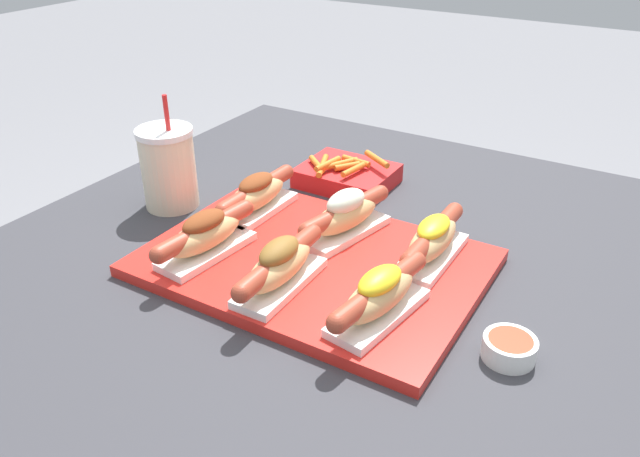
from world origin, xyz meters
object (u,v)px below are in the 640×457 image
object	(u,v)px
hot_dog_1	(280,265)
hot_dog_2	(379,295)
hot_dog_4	(345,215)
sauce_bowl	(509,347)
serving_tray	(313,263)
drink_cup	(168,168)
hot_dog_0	(205,235)
hot_dog_5	(433,240)
fries_basket	(347,175)
hot_dog_3	(257,195)

from	to	relation	value
hot_dog_1	hot_dog_2	xyz separation A→B (m)	(0.14, 0.01, -0.00)
hot_dog_4	sauce_bowl	size ratio (longest dim) A/B	3.02
sauce_bowl	serving_tray	bearing A→B (deg)	170.97
sauce_bowl	drink_cup	size ratio (longest dim) A/B	0.32
serving_tray	hot_dog_0	size ratio (longest dim) A/B	2.43
serving_tray	drink_cup	world-z (taller)	drink_cup
hot_dog_1	sauce_bowl	world-z (taller)	hot_dog_1
serving_tray	hot_dog_1	xyz separation A→B (m)	(-0.00, -0.09, 0.04)
hot_dog_1	hot_dog_5	size ratio (longest dim) A/B	1.00
serving_tray	sauce_bowl	world-z (taller)	sauce_bowl
hot_dog_0	serving_tray	bearing A→B (deg)	27.09
sauce_bowl	fries_basket	distance (m)	0.52
hot_dog_4	hot_dog_5	world-z (taller)	hot_dog_4
sauce_bowl	hot_dog_0	bearing A→B (deg)	-176.99
hot_dog_5	drink_cup	world-z (taller)	drink_cup
hot_dog_3	hot_dog_4	world-z (taller)	hot_dog_4
hot_dog_3	drink_cup	xyz separation A→B (m)	(-0.17, -0.03, 0.02)
serving_tray	hot_dog_5	size ratio (longest dim) A/B	2.42
hot_dog_4	drink_cup	xyz separation A→B (m)	(-0.33, -0.04, 0.02)
drink_cup	fries_basket	bearing A→B (deg)	46.31
hot_dog_4	fries_basket	bearing A→B (deg)	118.09
hot_dog_0	hot_dog_3	distance (m)	0.15
serving_tray	hot_dog_0	xyz separation A→B (m)	(-0.14, -0.07, 0.04)
hot_dog_4	sauce_bowl	xyz separation A→B (m)	(0.30, -0.13, -0.04)
hot_dog_5	hot_dog_0	bearing A→B (deg)	-151.46
hot_dog_2	hot_dog_3	world-z (taller)	hot_dog_2
serving_tray	fries_basket	size ratio (longest dim) A/B	2.87
hot_dog_5	sauce_bowl	size ratio (longest dim) A/B	3.08
serving_tray	hot_dog_4	distance (m)	0.10
hot_dog_0	fries_basket	bearing A→B (deg)	83.12
hot_dog_2	hot_dog_5	size ratio (longest dim) A/B	0.99
hot_dog_5	sauce_bowl	distance (m)	0.21
hot_dog_2	drink_cup	world-z (taller)	drink_cup
serving_tray	hot_dog_1	size ratio (longest dim) A/B	2.42
serving_tray	drink_cup	bearing A→B (deg)	171.44
hot_dog_0	fries_basket	size ratio (longest dim) A/B	1.18
hot_dog_2	hot_dog_4	distance (m)	0.21
sauce_bowl	drink_cup	bearing A→B (deg)	171.21
drink_cup	fries_basket	xyz separation A→B (m)	(0.22, 0.23, -0.05)
hot_dog_4	hot_dog_5	size ratio (longest dim) A/B	0.98
hot_dog_2	hot_dog_4	bearing A→B (deg)	130.18
hot_dog_2	hot_dog_3	distance (m)	0.34
hot_dog_2	fries_basket	xyz separation A→B (m)	(-0.24, 0.36, -0.03)
hot_dog_3	hot_dog_5	distance (m)	0.30
serving_tray	hot_dog_0	world-z (taller)	hot_dog_0
hot_dog_3	hot_dog_4	distance (m)	0.16
hot_dog_0	hot_dog_4	world-z (taller)	hot_dog_4
serving_tray	fries_basket	world-z (taller)	fries_basket
hot_dog_1	drink_cup	distance (m)	0.35
serving_tray	hot_dog_5	bearing A→B (deg)	29.86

